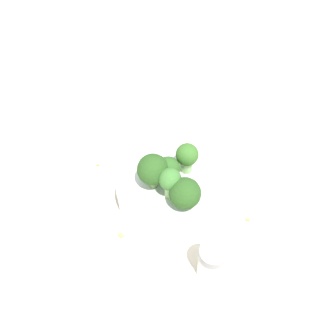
% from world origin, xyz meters
% --- Properties ---
extents(ground_plane, '(3.00, 3.00, 0.00)m').
position_xyz_m(ground_plane, '(0.00, 0.00, 0.00)').
color(ground_plane, beige).
extents(bowl, '(0.16, 0.16, 0.05)m').
position_xyz_m(bowl, '(0.00, 0.00, 0.02)').
color(bowl, silver).
rests_on(bowl, ground_plane).
extents(broccoli_floret_0, '(0.05, 0.05, 0.05)m').
position_xyz_m(broccoli_floret_0, '(0.05, 0.01, 0.07)').
color(broccoli_floret_0, '#84AD66').
rests_on(broccoli_floret_0, bowl).
extents(broccoli_floret_1, '(0.03, 0.03, 0.05)m').
position_xyz_m(broccoli_floret_1, '(0.03, -0.01, 0.08)').
color(broccoli_floret_1, '#8EB770').
rests_on(broccoli_floret_1, bowl).
extents(broccoli_floret_2, '(0.04, 0.04, 0.05)m').
position_xyz_m(broccoli_floret_2, '(-0.00, 0.00, 0.07)').
color(broccoli_floret_2, '#7A9E5B').
rests_on(broccoli_floret_2, bowl).
extents(broccoli_floret_3, '(0.03, 0.03, 0.05)m').
position_xyz_m(broccoli_floret_3, '(-0.01, 0.03, 0.08)').
color(broccoli_floret_3, '#8EB770').
rests_on(broccoli_floret_3, bowl).
extents(broccoli_floret_4, '(0.05, 0.05, 0.06)m').
position_xyz_m(broccoli_floret_4, '(0.00, -0.02, 0.08)').
color(broccoli_floret_4, '#7A9E5B').
rests_on(broccoli_floret_4, bowl).
extents(pepper_shaker, '(0.04, 0.04, 0.06)m').
position_xyz_m(pepper_shaker, '(0.14, 0.01, 0.03)').
color(pepper_shaker, silver).
rests_on(pepper_shaker, ground_plane).
extents(almond_crumb_0, '(0.01, 0.01, 0.01)m').
position_xyz_m(almond_crumb_0, '(0.04, -0.09, 0.00)').
color(almond_crumb_0, tan).
rests_on(almond_crumb_0, ground_plane).
extents(almond_crumb_1, '(0.00, 0.01, 0.01)m').
position_xyz_m(almond_crumb_1, '(-0.11, -0.09, 0.00)').
color(almond_crumb_1, '#AD7F4C').
rests_on(almond_crumb_1, ground_plane).
extents(almond_crumb_2, '(0.01, 0.01, 0.01)m').
position_xyz_m(almond_crumb_2, '(0.13, 0.01, 0.00)').
color(almond_crumb_2, tan).
rests_on(almond_crumb_2, ground_plane).
extents(almond_crumb_3, '(0.01, 0.01, 0.01)m').
position_xyz_m(almond_crumb_3, '(0.08, 0.10, 0.00)').
color(almond_crumb_3, tan).
rests_on(almond_crumb_3, ground_plane).
extents(almond_crumb_4, '(0.01, 0.01, 0.01)m').
position_xyz_m(almond_crumb_4, '(-0.06, 0.07, 0.00)').
color(almond_crumb_4, tan).
rests_on(almond_crumb_4, ground_plane).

